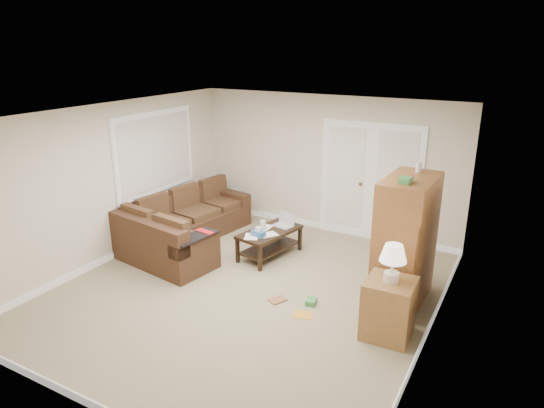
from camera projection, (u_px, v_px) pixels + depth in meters
The scene contains 17 objects.
floor at pixel (248, 290), 6.93m from camera, with size 5.50×5.50×0.00m, color gray.
ceiling at pixel (245, 114), 6.13m from camera, with size 5.00×5.50×0.02m, color silver.
wall_left at pixel (112, 183), 7.67m from camera, with size 0.02×5.50×2.50m, color beige.
wall_right at pixel (437, 243), 5.38m from camera, with size 0.02×5.50×2.50m, color beige.
wall_back at pixel (326, 164), 8.81m from camera, with size 5.00×0.02×2.50m, color beige.
wall_front at pixel (81, 297), 4.25m from camera, with size 5.00×0.02×2.50m, color beige.
baseboards at pixel (248, 287), 6.91m from camera, with size 5.00×5.50×0.10m, color silver, non-canonical shape.
french_doors at pixel (370, 183), 8.46m from camera, with size 1.80×0.05×2.13m.
window_left at pixel (156, 152), 8.39m from camera, with size 0.05×1.92×1.42m.
sectional_sofa at pixel (181, 229), 8.31m from camera, with size 1.85×2.84×0.81m.
coffee_table at pixel (270, 242), 7.96m from camera, with size 0.76×1.20×0.76m.
tv_armoire at pixel (405, 240), 6.41m from camera, with size 0.63×1.10×1.87m.
side_cabinet at pixel (389, 304), 5.73m from camera, with size 0.58×0.58×1.18m.
space_heater at pixel (418, 249), 7.98m from camera, with size 0.11×0.09×0.27m, color silver.
floor_magazine at pixel (303, 315), 6.29m from camera, with size 0.26×0.20×0.01m, color gold.
floor_greenbox at pixel (311, 301), 6.55m from camera, with size 0.13×0.18×0.07m, color #3F8C44.
floor_book at pixel (274, 297), 6.71m from camera, with size 0.17×0.23×0.02m, color brown.
Camera 1 is at (3.29, -5.24, 3.37)m, focal length 32.00 mm.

